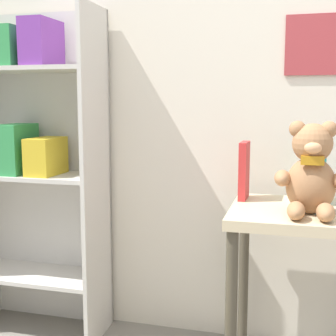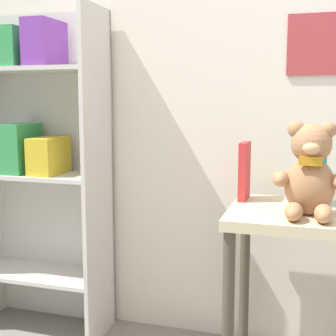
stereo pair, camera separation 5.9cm
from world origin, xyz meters
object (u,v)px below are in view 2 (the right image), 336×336
display_table (318,243)px  book_standing_teal (321,177)px  book_standing_red (244,171)px  teddy_bear (310,173)px  bookshelf_side (40,153)px

display_table → book_standing_teal: book_standing_teal is taller
book_standing_red → book_standing_teal: bearing=3.5°
display_table → teddy_bear: teddy_bear is taller
display_table → book_standing_red: (-0.28, 0.12, 0.22)m
display_table → bookshelf_side: bearing=171.4°
teddy_bear → display_table: bearing=62.6°
teddy_bear → book_standing_red: bearing=141.2°
display_table → book_standing_teal: (0.00, 0.13, 0.21)m
book_standing_teal → display_table: bearing=-88.2°
teddy_bear → book_standing_teal: teddy_bear is taller
display_table → book_standing_red: bearing=156.7°
bookshelf_side → teddy_bear: bookshelf_side is taller
teddy_bear → book_standing_red: size_ratio=1.41×
display_table → teddy_bear: 0.27m
book_standing_red → book_standing_teal: 0.28m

